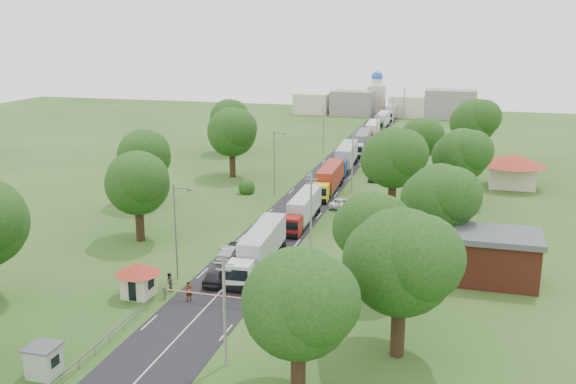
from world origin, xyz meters
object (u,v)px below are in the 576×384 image
(guard_booth, at_px, (138,275))
(car_lane_mid, at_px, (232,252))
(boom_barrier, at_px, (195,294))
(car_lane_front, at_px, (216,275))
(info_sign, at_px, (364,155))
(pedestrian_near, at_px, (189,292))
(truck_0, at_px, (260,248))

(guard_booth, relative_size, car_lane_mid, 0.96)
(guard_booth, height_order, car_lane_mid, guard_booth)
(boom_barrier, height_order, car_lane_front, car_lane_front)
(boom_barrier, distance_m, info_sign, 60.39)
(guard_booth, bearing_deg, info_sign, 78.32)
(guard_booth, relative_size, info_sign, 1.07)
(car_lane_front, bearing_deg, pedestrian_near, 74.43)
(car_lane_front, xyz_separation_m, pedestrian_near, (-0.87, -4.75, 0.12))
(boom_barrier, distance_m, car_lane_front, 5.00)
(guard_booth, xyz_separation_m, pedestrian_near, (5.11, 0.25, -1.23))
(pedestrian_near, bearing_deg, guard_booth, 140.57)
(guard_booth, bearing_deg, boom_barrier, 0.01)
(info_sign, relative_size, car_lane_front, 0.86)
(boom_barrier, relative_size, car_lane_front, 1.94)
(info_sign, distance_m, car_lane_mid, 48.61)
(pedestrian_near, bearing_deg, boom_barrier, -60.70)
(boom_barrier, relative_size, info_sign, 2.25)
(info_sign, xyz_separation_m, car_lane_mid, (-7.34, -48.00, -2.24))
(boom_barrier, bearing_deg, info_sign, 83.76)
(info_sign, height_order, truck_0, info_sign)
(info_sign, xyz_separation_m, pedestrian_near, (-7.29, -59.75, -2.07))
(boom_barrier, xyz_separation_m, car_lane_front, (0.14, 5.00, -0.08))
(guard_booth, relative_size, truck_0, 0.30)
(car_lane_front, bearing_deg, boom_barrier, 83.27)
(car_lane_front, xyz_separation_m, car_lane_mid, (-0.92, 7.00, -0.05))
(guard_booth, height_order, info_sign, info_sign)
(info_sign, relative_size, pedestrian_near, 2.20)
(info_sign, bearing_deg, car_lane_front, -96.66)
(car_lane_mid, bearing_deg, car_lane_front, 102.34)
(car_lane_front, bearing_deg, truck_0, -122.99)
(truck_0, height_order, car_lane_mid, truck_0)
(car_lane_front, bearing_deg, guard_booth, 34.75)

